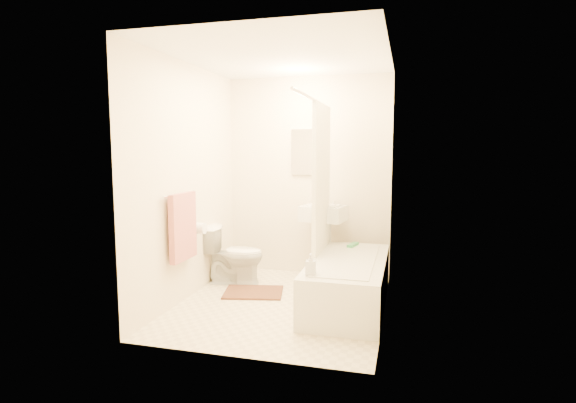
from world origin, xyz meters
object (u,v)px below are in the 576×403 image
(bathtub, at_px, (348,282))
(sink, at_px, (324,239))
(bath_mat, at_px, (253,292))
(toilet, at_px, (234,255))
(soap_bottle, at_px, (311,264))

(bathtub, bearing_deg, sink, 116.20)
(sink, height_order, bath_mat, sink)
(toilet, distance_m, soap_bottle, 1.53)
(sink, distance_m, soap_bottle, 1.44)
(bathtub, height_order, bath_mat, bathtub)
(bathtub, bearing_deg, soap_bottle, -111.53)
(toilet, relative_size, bath_mat, 1.09)
(soap_bottle, bearing_deg, sink, 95.85)
(toilet, height_order, soap_bottle, toilet)
(bath_mat, relative_size, soap_bottle, 3.27)
(bath_mat, bearing_deg, toilet, 137.80)
(toilet, height_order, sink, sink)
(toilet, bearing_deg, soap_bottle, -141.22)
(toilet, xyz_separation_m, bathtub, (1.36, -0.40, -0.10))
(bath_mat, distance_m, soap_bottle, 1.19)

